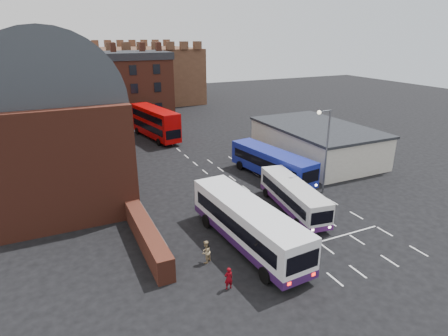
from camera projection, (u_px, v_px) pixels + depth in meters
name	position (u px, v px, depth m)	size (l,w,h in m)	color
ground	(276.00, 230.00, 30.89)	(180.00, 180.00, 0.00)	black
railway_station	(49.00, 110.00, 39.89)	(12.00, 28.00, 16.00)	#602B1E
forecourt_wall	(147.00, 237.00, 28.18)	(1.20, 10.00, 1.80)	#602B1E
cream_building	(316.00, 142.00, 48.07)	(10.40, 16.40, 4.25)	beige
brick_terrace	(106.00, 92.00, 65.67)	(22.00, 10.00, 11.00)	brown
castle_keep	(145.00, 75.00, 87.30)	(22.00, 22.00, 12.00)	brown
bus_white_outbound	(247.00, 222.00, 28.08)	(3.81, 12.75, 3.43)	white
bus_white_inbound	(293.00, 195.00, 33.80)	(3.62, 10.04, 2.68)	silver
bus_blue	(272.00, 162.00, 41.41)	(4.38, 11.83, 3.15)	navy
bus_red_double	(155.00, 123.00, 56.64)	(4.59, 11.96, 4.67)	#B20505
street_lamp	(325.00, 144.00, 36.31)	(1.75, 0.44, 8.60)	#56595F
pedestrian_red	(229.00, 278.00, 23.64)	(0.57, 0.37, 1.55)	maroon
pedestrian_beige	(206.00, 252.00, 26.34)	(0.83, 0.64, 1.70)	tan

